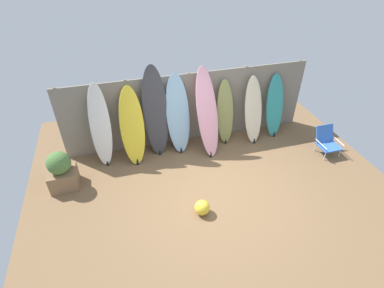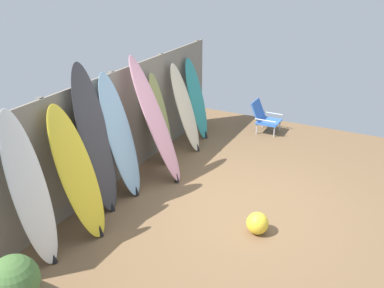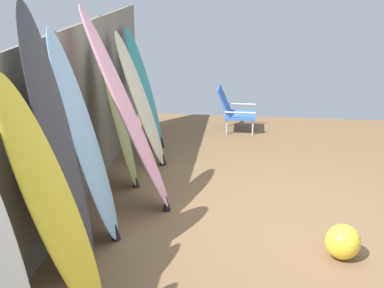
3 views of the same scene
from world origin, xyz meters
TOP-DOWN VIEW (x-y plane):
  - ground at (0.00, 0.00)m, footprint 7.68×7.68m
  - fence_back at (-0.00, 2.01)m, footprint 6.08×0.11m
  - surfboard_yellow_1 at (-1.45, 1.57)m, footprint 0.58×0.69m
  - surfboard_charcoal_2 at (-0.88, 1.71)m, footprint 0.58×0.46m
  - surfboard_skyblue_3 at (-0.36, 1.68)m, footprint 0.56×0.56m
  - surfboard_pink_4 at (0.29, 1.46)m, footprint 0.57×0.91m
  - surfboard_olive_5 at (0.83, 1.69)m, footprint 0.44×0.41m
  - surfboard_cream_6 at (1.54, 1.60)m, footprint 0.49×0.65m
  - surfboard_teal_7 at (2.18, 1.68)m, footprint 0.50×0.56m
  - beach_chair at (3.06, 0.55)m, footprint 0.50×0.56m
  - beach_ball at (-0.43, -0.52)m, footprint 0.30×0.30m

SIDE VIEW (x-z plane):
  - ground at x=0.00m, z-range 0.00..0.00m
  - beach_ball at x=-0.43m, z-range 0.00..0.30m
  - beach_chair at x=3.06m, z-range 0.00..0.65m
  - surfboard_teal_7 at x=2.18m, z-range -0.01..1.58m
  - surfboard_olive_5 at x=0.83m, z-range -0.01..1.61m
  - surfboard_cream_6 at x=1.54m, z-range -0.01..1.62m
  - surfboard_yellow_1 at x=-1.45m, z-range -0.01..1.75m
  - fence_back at x=0.00m, z-range 0.00..1.80m
  - surfboard_skyblue_3 at x=-0.36m, z-range -0.01..1.89m
  - surfboard_pink_4 at x=0.29m, z-range -0.01..2.03m
  - surfboard_charcoal_2 at x=-0.88m, z-range -0.01..2.14m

